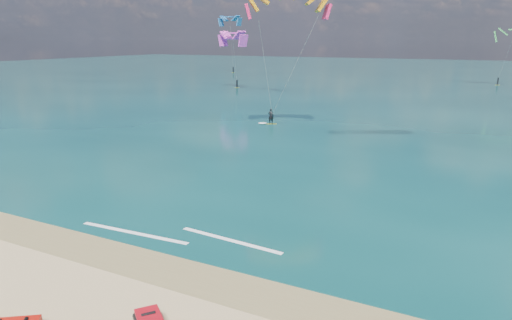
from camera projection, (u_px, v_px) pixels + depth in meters
The scene contains 6 objects.
ground at pixel (359, 120), 50.50m from camera, with size 320.00×320.00×0.00m, color tan.
wet_sand_strip at pixel (129, 259), 18.55m from camera, with size 320.00×2.40×0.01m, color brown.
sea at pixel (429, 77), 105.75m from camera, with size 320.00×200.00×0.04m, color #0A3537.
kitesurfer_main at pixel (279, 56), 42.75m from camera, with size 10.05×7.69×13.82m.
shoreline_foam at pixel (178, 236), 20.56m from camera, with size 9.87×1.88×0.01m.
distant_kites at pixel (358, 55), 87.13m from camera, with size 80.70×36.60×13.88m.
Camera 1 is at (12.20, -9.77, 8.67)m, focal length 32.00 mm.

